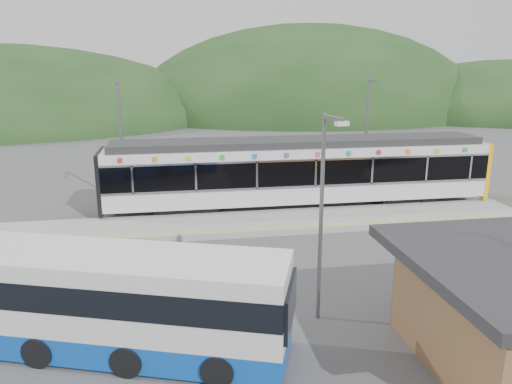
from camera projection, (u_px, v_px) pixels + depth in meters
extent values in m
plane|color=#4C4C4F|center=(280.00, 250.00, 20.89)|extent=(120.00, 120.00, 0.00)
ellipsoid|color=#1E3D19|center=(308.00, 114.00, 74.95)|extent=(52.00, 39.00, 26.00)
ellipsoid|color=#1E3D19|center=(508.00, 115.00, 73.86)|extent=(44.00, 33.00, 16.00)
cube|color=#9E9E99|center=(265.00, 223.00, 24.00)|extent=(26.00, 3.20, 0.30)
cube|color=yellow|center=(271.00, 228.00, 22.72)|extent=(26.00, 0.10, 0.01)
cube|color=black|center=(186.00, 207.00, 25.95)|extent=(3.20, 2.20, 0.56)
cube|color=black|center=(402.00, 197.00, 27.86)|extent=(3.20, 2.20, 0.56)
cube|color=silver|center=(298.00, 189.00, 26.72)|extent=(20.00, 2.90, 0.92)
cube|color=black|center=(299.00, 167.00, 26.41)|extent=(20.00, 2.96, 1.45)
cube|color=silver|center=(306.00, 186.00, 25.15)|extent=(20.00, 0.05, 0.10)
cube|color=silver|center=(306.00, 160.00, 24.81)|extent=(20.00, 0.05, 0.10)
cube|color=silver|center=(299.00, 150.00, 26.17)|extent=(20.00, 2.90, 0.45)
cube|color=#2D2D30|center=(299.00, 142.00, 26.07)|extent=(19.40, 2.50, 0.36)
cube|color=yellow|center=(473.00, 167.00, 28.11)|extent=(0.24, 2.92, 3.00)
cube|color=black|center=(102.00, 181.00, 24.88)|extent=(0.20, 2.92, 3.00)
cube|color=silver|center=(132.00, 180.00, 23.63)|extent=(0.10, 0.05, 1.35)
cube|color=silver|center=(196.00, 178.00, 24.11)|extent=(0.10, 0.05, 1.35)
cube|color=silver|center=(257.00, 175.00, 24.58)|extent=(0.10, 0.05, 1.35)
cube|color=silver|center=(316.00, 173.00, 25.06)|extent=(0.10, 0.05, 1.35)
cube|color=silver|center=(372.00, 171.00, 25.54)|extent=(0.10, 0.05, 1.35)
cube|color=silver|center=(427.00, 169.00, 26.02)|extent=(0.10, 0.05, 1.35)
cube|color=silver|center=(471.00, 167.00, 26.42)|extent=(0.10, 0.05, 1.35)
cube|color=red|center=(120.00, 160.00, 23.31)|extent=(0.22, 0.04, 0.22)
cube|color=orange|center=(155.00, 159.00, 23.57)|extent=(0.22, 0.04, 0.22)
cube|color=yellow|center=(189.00, 158.00, 23.82)|extent=(0.22, 0.04, 0.22)
cube|color=green|center=(222.00, 157.00, 24.08)|extent=(0.22, 0.04, 0.22)
cube|color=blue|center=(255.00, 156.00, 24.34)|extent=(0.22, 0.04, 0.22)
cube|color=purple|center=(287.00, 155.00, 24.59)|extent=(0.22, 0.04, 0.22)
cube|color=#E54C8C|center=(318.00, 154.00, 24.85)|extent=(0.22, 0.04, 0.22)
cube|color=#19A5A5|center=(349.00, 153.00, 25.10)|extent=(0.22, 0.04, 0.22)
cube|color=red|center=(379.00, 152.00, 25.36)|extent=(0.22, 0.04, 0.22)
cube|color=orange|center=(408.00, 151.00, 25.61)|extent=(0.22, 0.04, 0.22)
cube|color=yellow|center=(437.00, 151.00, 25.87)|extent=(0.22, 0.04, 0.22)
cube|color=green|center=(465.00, 150.00, 26.12)|extent=(0.22, 0.04, 0.22)
cylinder|color=slate|center=(121.00, 140.00, 27.09)|extent=(0.18, 0.18, 7.00)
cube|color=slate|center=(116.00, 83.00, 25.54)|extent=(0.08, 1.80, 0.08)
cylinder|color=slate|center=(366.00, 134.00, 29.32)|extent=(0.18, 0.18, 7.00)
cube|color=slate|center=(375.00, 81.00, 27.77)|extent=(0.08, 1.80, 0.08)
cube|color=blue|center=(102.00, 332.00, 13.68)|extent=(10.45, 5.58, 0.75)
cube|color=silver|center=(100.00, 308.00, 13.49)|extent=(10.45, 5.58, 0.75)
cube|color=black|center=(98.00, 282.00, 13.30)|extent=(10.46, 5.62, 0.75)
cube|color=silver|center=(96.00, 261.00, 13.14)|extent=(10.45, 5.58, 0.47)
cylinder|color=black|center=(61.00, 330.00, 13.89)|extent=(1.60, 2.59, 0.84)
cylinder|color=black|center=(144.00, 338.00, 13.49)|extent=(1.60, 2.59, 0.84)
cylinder|color=black|center=(228.00, 346.00, 13.11)|extent=(1.60, 2.59, 0.84)
cylinder|color=slate|center=(321.00, 221.00, 14.61)|extent=(0.12, 0.12, 6.28)
cube|color=slate|center=(330.00, 119.00, 13.39)|extent=(0.33, 1.05, 0.12)
cube|color=silver|center=(335.00, 124.00, 12.96)|extent=(0.38, 0.25, 0.12)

